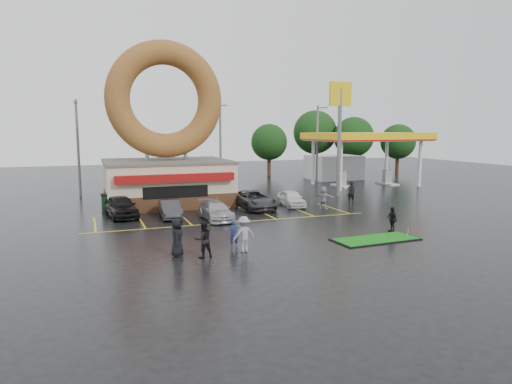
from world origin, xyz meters
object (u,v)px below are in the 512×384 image
object	(u,v)px
donut_shop	(166,151)
putting_green	(376,239)
car_grey	(254,200)
car_white	(291,198)
gas_station	(352,151)
car_black	(121,206)
streetlight_left	(78,145)
car_silver	(216,211)
car_dgrey	(170,209)
streetlight_right	(318,142)
person_blue	(234,234)
shell_sign	(340,117)
streetlight_mid	(221,144)
dumpster	(114,203)
person_cameraman	(392,219)

from	to	relation	value
donut_shop	putting_green	size ratio (longest dim) A/B	2.66
car_grey	car_white	world-z (taller)	car_grey
gas_station	car_black	world-z (taller)	gas_station
streetlight_left	car_silver	bearing A→B (deg)	-59.35
car_dgrey	streetlight_right	bearing A→B (deg)	39.94
car_silver	person_blue	bearing A→B (deg)	-99.50
car_silver	car_grey	bearing A→B (deg)	37.07
shell_sign	car_grey	world-z (taller)	shell_sign
car_dgrey	car_grey	size ratio (longest dim) A/B	0.73
car_silver	car_white	size ratio (longest dim) A/B	1.12
streetlight_mid	dumpster	world-z (taller)	streetlight_mid
gas_station	dumpster	distance (m)	29.55
car_silver	putting_green	xyz separation A→B (m)	(6.98, -8.89, -0.59)
shell_sign	streetlight_left	size ratio (longest dim) A/B	1.18
car_dgrey	car_white	bearing A→B (deg)	10.57
gas_station	donut_shop	bearing A→B (deg)	-160.89
car_grey	putting_green	distance (m)	12.45
car_silver	person_blue	xyz separation A→B (m)	(-1.11, -7.73, 0.14)
car_grey	person_cameraman	distance (m)	11.83
car_white	putting_green	size ratio (longest dim) A/B	0.76
streetlight_left	person_cameraman	world-z (taller)	streetlight_left
person_blue	car_dgrey	bearing A→B (deg)	103.80
streetlight_left	streetlight_mid	world-z (taller)	same
car_dgrey	donut_shop	bearing A→B (deg)	84.23
shell_sign	car_dgrey	world-z (taller)	shell_sign
streetlight_mid	car_grey	world-z (taller)	streetlight_mid
streetlight_left	car_black	bearing A→B (deg)	-76.55
car_silver	car_grey	size ratio (longest dim) A/B	0.82
car_grey	streetlight_left	bearing A→B (deg)	135.79
putting_green	streetlight_left	bearing A→B (deg)	123.57
person_blue	car_silver	bearing A→B (deg)	84.98
streetlight_right	putting_green	world-z (taller)	streetlight_right
shell_sign	car_white	xyz separation A→B (m)	(-6.72, -4.00, -6.72)
shell_sign	car_silver	world-z (taller)	shell_sign
dumpster	putting_green	distance (m)	19.94
streetlight_right	car_silver	size ratio (longest dim) A/B	2.09
streetlight_mid	person_blue	bearing A→B (deg)	-104.39
car_black	dumpster	world-z (taller)	car_black
streetlight_right	car_grey	size ratio (longest dim) A/B	1.72
person_cameraman	dumpster	xyz separation A→B (m)	(-15.60, 13.29, -0.13)
streetlight_left	car_grey	bearing A→B (deg)	-42.68
streetlight_mid	car_dgrey	world-z (taller)	streetlight_mid
gas_station	car_black	size ratio (longest dim) A/B	2.99
streetlight_right	person_blue	distance (m)	31.05
car_black	car_white	xyz separation A→B (m)	(13.43, 0.00, -0.12)
car_white	person_cameraman	bearing A→B (deg)	-74.55
car_dgrey	person_cameraman	xyz separation A→B (m)	(12.01, -9.24, 0.14)
streetlight_right	putting_green	size ratio (longest dim) A/B	1.78
car_silver	streetlight_mid	bearing A→B (deg)	71.44
shell_sign	putting_green	bearing A→B (deg)	-113.56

